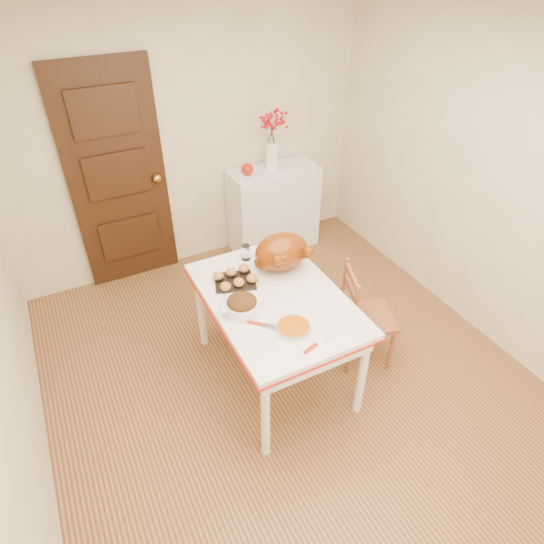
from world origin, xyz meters
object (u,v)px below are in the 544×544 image
chair_oak (368,315)px  turkey_platter (281,254)px  pumpkin_pie (294,327)px  kitchen_table (275,338)px  sideboard (274,209)px

chair_oak → turkey_platter: bearing=73.8°
turkey_platter → pumpkin_pie: turkey_platter is taller
kitchen_table → chair_oak: size_ratio=1.52×
kitchen_table → sideboard: bearing=62.8°
chair_oak → kitchen_table: bearing=98.8°
sideboard → pumpkin_pie: bearing=-114.2°
kitchen_table → chair_oak: chair_oak is taller
sideboard → kitchen_table: 1.86m
chair_oak → turkey_platter: 0.85m
turkey_platter → sideboard: bearing=74.2°
kitchen_table → turkey_platter: size_ratio=2.82×
kitchen_table → chair_oak: bearing=-11.5°
sideboard → pumpkin_pie: (-0.90, -2.00, 0.36)m
kitchen_table → chair_oak: 0.75m
sideboard → pumpkin_pie: size_ratio=4.00×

